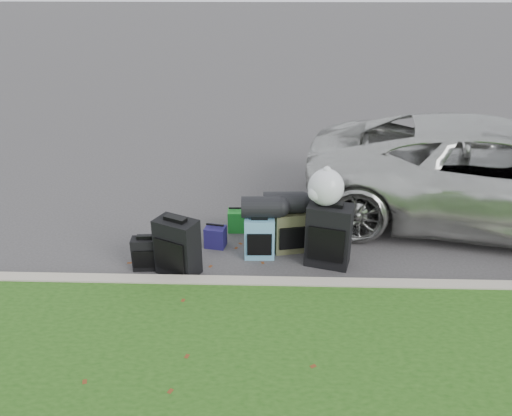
{
  "coord_description": "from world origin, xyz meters",
  "views": [
    {
      "loc": [
        0.09,
        -6.1,
        3.57
      ],
      "look_at": [
        -0.1,
        0.2,
        0.55
      ],
      "focal_mm": 35.0,
      "sensor_mm": 36.0,
      "label": 1
    }
  ],
  "objects_px": {
    "suitcase_olive": "(290,231)",
    "suitcase_large_black_left": "(177,247)",
    "suitcase_small_black": "(146,253)",
    "tote_green": "(238,220)",
    "suitcase_large_black_right": "(329,235)",
    "suv": "(496,174)",
    "tote_navy": "(215,237)",
    "suitcase_teal": "(259,238)"
  },
  "relations": [
    {
      "from": "tote_green",
      "to": "tote_navy",
      "type": "distance_m",
      "value": 0.57
    },
    {
      "from": "suv",
      "to": "suitcase_teal",
      "type": "xyz_separation_m",
      "value": [
        -3.55,
        -1.2,
        -0.5
      ]
    },
    {
      "from": "suitcase_teal",
      "to": "suitcase_olive",
      "type": "bearing_deg",
      "value": 23.06
    },
    {
      "from": "suitcase_teal",
      "to": "tote_green",
      "type": "relative_size",
      "value": 1.76
    },
    {
      "from": "suitcase_olive",
      "to": "suitcase_large_black_right",
      "type": "height_order",
      "value": "suitcase_large_black_right"
    },
    {
      "from": "suitcase_small_black",
      "to": "tote_navy",
      "type": "bearing_deg",
      "value": 31.46
    },
    {
      "from": "suv",
      "to": "suitcase_large_black_right",
      "type": "relative_size",
      "value": 6.61
    },
    {
      "from": "suv",
      "to": "suitcase_large_black_left",
      "type": "height_order",
      "value": "suv"
    },
    {
      "from": "suitcase_small_black",
      "to": "suitcase_teal",
      "type": "bearing_deg",
      "value": 8.88
    },
    {
      "from": "suitcase_olive",
      "to": "suitcase_small_black",
      "type": "bearing_deg",
      "value": -176.21
    },
    {
      "from": "suitcase_olive",
      "to": "suitcase_large_black_left",
      "type": "bearing_deg",
      "value": -168.41
    },
    {
      "from": "suitcase_large_black_left",
      "to": "suitcase_teal",
      "type": "distance_m",
      "value": 1.13
    },
    {
      "from": "suitcase_large_black_right",
      "to": "suv",
      "type": "bearing_deg",
      "value": 43.12
    },
    {
      "from": "suitcase_large_black_left",
      "to": "tote_navy",
      "type": "distance_m",
      "value": 0.84
    },
    {
      "from": "suv",
      "to": "tote_green",
      "type": "height_order",
      "value": "suv"
    },
    {
      "from": "tote_green",
      "to": "tote_navy",
      "type": "bearing_deg",
      "value": -121.56
    },
    {
      "from": "suitcase_large_black_left",
      "to": "suitcase_olive",
      "type": "bearing_deg",
      "value": 49.22
    },
    {
      "from": "suitcase_teal",
      "to": "suitcase_large_black_right",
      "type": "relative_size",
      "value": 0.67
    },
    {
      "from": "suv",
      "to": "suitcase_olive",
      "type": "bearing_deg",
      "value": 119.94
    },
    {
      "from": "suv",
      "to": "tote_navy",
      "type": "bearing_deg",
      "value": 114.69
    },
    {
      "from": "suitcase_small_black",
      "to": "tote_green",
      "type": "relative_size",
      "value": 1.35
    },
    {
      "from": "suv",
      "to": "suitcase_olive",
      "type": "relative_size",
      "value": 9.63
    },
    {
      "from": "suitcase_teal",
      "to": "suitcase_large_black_right",
      "type": "bearing_deg",
      "value": -10.78
    },
    {
      "from": "suitcase_small_black",
      "to": "tote_navy",
      "type": "xyz_separation_m",
      "value": [
        0.84,
        0.6,
        -0.07
      ]
    },
    {
      "from": "tote_green",
      "to": "suitcase_olive",
      "type": "bearing_deg",
      "value": -38.36
    },
    {
      "from": "suitcase_large_black_left",
      "to": "tote_green",
      "type": "height_order",
      "value": "suitcase_large_black_left"
    },
    {
      "from": "suitcase_large_black_left",
      "to": "suitcase_large_black_right",
      "type": "relative_size",
      "value": 0.89
    },
    {
      "from": "tote_green",
      "to": "suitcase_small_black",
      "type": "bearing_deg",
      "value": -137.36
    },
    {
      "from": "suitcase_large_black_left",
      "to": "suitcase_large_black_right",
      "type": "bearing_deg",
      "value": 34.22
    },
    {
      "from": "suitcase_large_black_left",
      "to": "suitcase_olive",
      "type": "height_order",
      "value": "suitcase_large_black_left"
    },
    {
      "from": "suitcase_large_black_right",
      "to": "tote_green",
      "type": "relative_size",
      "value": 2.61
    },
    {
      "from": "suitcase_large_black_left",
      "to": "suitcase_large_black_right",
      "type": "height_order",
      "value": "suitcase_large_black_right"
    },
    {
      "from": "suitcase_small_black",
      "to": "tote_green",
      "type": "xyz_separation_m",
      "value": [
        1.13,
        1.1,
        -0.06
      ]
    },
    {
      "from": "suv",
      "to": "tote_green",
      "type": "relative_size",
      "value": 17.26
    },
    {
      "from": "suitcase_large_black_left",
      "to": "suitcase_teal",
      "type": "xyz_separation_m",
      "value": [
        1.03,
        0.44,
        -0.09
      ]
    },
    {
      "from": "suitcase_teal",
      "to": "suitcase_large_black_right",
      "type": "distance_m",
      "value": 0.93
    },
    {
      "from": "suitcase_large_black_left",
      "to": "suitcase_large_black_right",
      "type": "distance_m",
      "value": 1.97
    },
    {
      "from": "suitcase_olive",
      "to": "suv",
      "type": "bearing_deg",
      "value": 6.01
    },
    {
      "from": "suitcase_teal",
      "to": "tote_green",
      "type": "bearing_deg",
      "value": 113.11
    },
    {
      "from": "suitcase_olive",
      "to": "suitcase_teal",
      "type": "xyz_separation_m",
      "value": [
        -0.41,
        -0.19,
        -0.01
      ]
    },
    {
      "from": "suitcase_olive",
      "to": "tote_green",
      "type": "bearing_deg",
      "value": 131.33
    },
    {
      "from": "suitcase_large_black_left",
      "to": "suitcase_small_black",
      "type": "bearing_deg",
      "value": -166.95
    }
  ]
}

